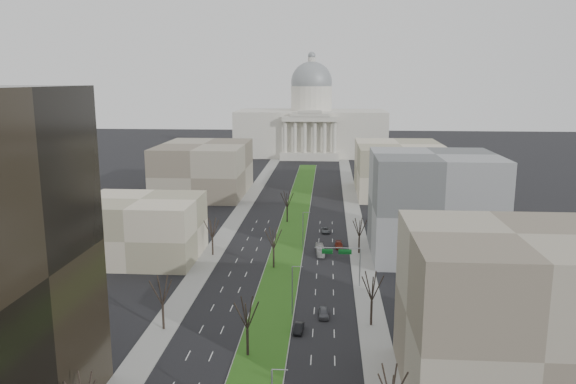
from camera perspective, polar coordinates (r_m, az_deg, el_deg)
The scene contains 26 objects.
ground at distance 162.39m, azimuth 0.62°, elevation -3.13°, with size 600.00×600.00×0.00m, color black.
median at distance 161.39m, azimuth 0.60°, elevation -3.18°, with size 8.00×222.03×0.20m.
sidewalk_left at distance 140.68m, azimuth -7.18°, elevation -5.49°, with size 5.00×330.00×0.15m, color gray.
sidewalk_right at distance 138.26m, azimuth 7.27°, elevation -5.80°, with size 5.00×330.00×0.15m, color gray.
capitol at distance 307.61m, azimuth 2.36°, elevation 6.84°, with size 80.00×46.00×55.00m.
building_beige_left at distance 133.48m, azimuth -14.65°, elevation -3.62°, with size 26.00×22.00×14.00m, color tan.
building_tan_right at distance 78.61m, azimuth 21.56°, elevation -11.69°, with size 26.00×24.00×22.00m, color #796E5D.
building_grey_right at distance 134.30m, azimuth 14.51°, elevation -1.33°, with size 28.00×26.00×24.00m, color slate.
building_far_left at distance 204.38m, azimuth -8.52°, elevation 2.34°, with size 30.00×40.00×18.00m, color #796E5D.
building_far_right at distance 205.95m, azimuth 11.19°, elevation 2.32°, with size 30.00×40.00×18.00m, color tan.
tree_left_mid at distance 95.23m, azimuth -12.69°, elevation -9.65°, with size 5.40×5.40×9.72m.
tree_left_far at distance 132.18m, azimuth -7.72°, elevation -3.57°, with size 5.28×5.28×9.50m.
tree_right_near at distance 68.47m, azimuth 10.49°, elevation -18.65°, with size 5.16×5.16×9.29m.
tree_right_mid at distance 95.34m, azimuth 8.55°, elevation -9.37°, with size 5.52×5.52×9.94m.
tree_right_far at distance 133.58m, azimuth 7.27°, elevation -3.53°, with size 5.04×5.04×9.07m.
tree_median_a at distance 84.79m, azimuth -4.18°, elevation -12.09°, with size 5.40×5.40×9.72m.
tree_median_b at distance 122.23m, azimuth -1.48°, elevation -4.63°, with size 5.40×5.40×9.72m.
tree_median_c at distance 160.91m, azimuth -0.08°, elevation -0.70°, with size 5.40×5.40×9.72m.
streetlamp_median_b at distance 98.86m, azimuth 0.47°, elevation -9.92°, with size 1.90×0.20×9.16m.
streetlamp_median_c at distance 136.84m, azimuth 1.55°, elevation -3.83°, with size 1.90×0.20×9.16m.
mast_arm_signs at distance 112.47m, azimuth 5.95°, elevation -6.60°, with size 9.12×0.24×8.09m.
car_grey_near at distance 100.27m, azimuth 3.64°, elevation -12.14°, with size 1.77×4.40×1.50m, color #57585F.
car_black at distance 94.71m, azimuth 1.11°, elevation -13.64°, with size 1.41×4.04×1.33m, color black.
car_red at distance 139.05m, azimuth 5.19°, elevation -5.40°, with size 1.88×4.62×1.34m, color maroon.
car_grey_far at distance 152.23m, azimuth 3.84°, elevation -3.89°, with size 2.16×4.69×1.30m, color #55595E.
box_van at distance 133.58m, azimuth 3.28°, elevation -5.90°, with size 1.76×7.54×2.10m, color silver.
Camera 1 is at (9.64, -36.90, 40.78)m, focal length 35.00 mm.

